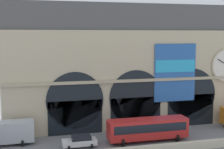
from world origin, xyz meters
The scene contains 6 objects.
ground_plane centered at (0.00, 0.00, 0.00)m, with size 200.00×200.00×0.00m, color slate.
quay_parapet_wall centered at (0.00, -4.99, 0.50)m, with size 90.00×0.70×1.01m, color beige.
station_building centered at (0.05, 7.63, 9.27)m, with size 38.77×5.68×19.09m.
box_truck_west centered at (-18.75, 2.66, 1.70)m, with size 7.50×2.91×3.12m.
car_midwest centered at (-9.45, -0.55, 0.80)m, with size 4.40×2.22×1.55m.
bus_center centered at (-0.15, -0.57, 1.78)m, with size 11.00×3.25×3.10m.
Camera 1 is at (-15.38, -40.12, 14.41)m, focal length 51.31 mm.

